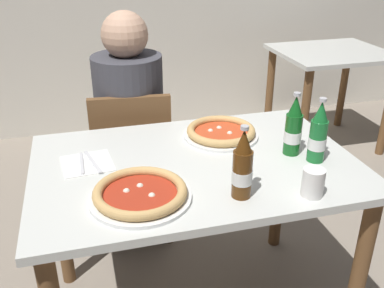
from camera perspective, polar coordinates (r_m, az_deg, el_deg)
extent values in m
cube|color=silver|center=(1.63, 0.46, -2.80)|extent=(1.20, 0.80, 0.03)
cylinder|color=brown|center=(1.80, 21.06, -16.06)|extent=(0.06, 0.06, 0.72)
cylinder|color=brown|center=(2.07, -16.97, -9.32)|extent=(0.06, 0.06, 0.72)
cylinder|color=brown|center=(2.26, 11.42, -5.42)|extent=(0.06, 0.06, 0.72)
cube|color=brown|center=(2.33, -7.82, -2.14)|extent=(0.44, 0.44, 0.04)
cube|color=brown|center=(2.08, -7.97, 0.94)|extent=(0.38, 0.07, 0.40)
cylinder|color=brown|center=(2.60, -3.94, -4.52)|extent=(0.04, 0.04, 0.41)
cylinder|color=brown|center=(2.60, -11.45, -5.07)|extent=(0.04, 0.04, 0.41)
cylinder|color=brown|center=(2.31, -3.05, -8.72)|extent=(0.04, 0.04, 0.41)
cylinder|color=brown|center=(2.31, -11.57, -9.34)|extent=(0.04, 0.04, 0.41)
cube|color=#2D3342|center=(2.42, -7.47, -6.65)|extent=(0.32, 0.28, 0.45)
cylinder|color=#3F3F47|center=(2.19, -8.21, 4.45)|extent=(0.34, 0.34, 0.55)
sphere|color=tan|center=(2.09, -8.86, 14.05)|extent=(0.22, 0.22, 0.22)
cube|color=silver|center=(3.42, 18.01, 11.37)|extent=(0.80, 0.70, 0.03)
cylinder|color=brown|center=(3.12, 14.55, 3.23)|extent=(0.06, 0.06, 0.72)
cylinder|color=brown|center=(3.60, 10.18, 6.68)|extent=(0.06, 0.06, 0.72)
cylinder|color=brown|center=(3.93, 19.30, 7.25)|extent=(0.06, 0.06, 0.72)
cylinder|color=white|center=(1.82, 3.82, 1.14)|extent=(0.31, 0.31, 0.01)
cylinder|color=#CC4723|center=(1.81, 3.83, 1.45)|extent=(0.22, 0.22, 0.01)
torus|color=tan|center=(1.81, 3.84, 1.77)|extent=(0.29, 0.29, 0.03)
sphere|color=silver|center=(1.83, 2.44, 1.67)|extent=(0.02, 0.02, 0.02)
sphere|color=silver|center=(1.81, 4.98, 1.35)|extent=(0.02, 0.02, 0.02)
sphere|color=silver|center=(1.85, 3.58, 2.05)|extent=(0.02, 0.02, 0.02)
cylinder|color=white|center=(1.40, -6.80, -7.02)|extent=(0.33, 0.33, 0.01)
cylinder|color=#AD2D19|center=(1.40, -6.83, -6.64)|extent=(0.24, 0.24, 0.01)
torus|color=tan|center=(1.39, -6.85, -6.25)|extent=(0.30, 0.30, 0.03)
sphere|color=silver|center=(1.42, -8.62, -6.24)|extent=(0.02, 0.02, 0.02)
sphere|color=silver|center=(1.39, -5.31, -6.86)|extent=(0.02, 0.02, 0.02)
sphere|color=silver|center=(1.44, -6.86, -5.59)|extent=(0.02, 0.02, 0.02)
cylinder|color=#512D0F|center=(1.38, 6.61, -3.98)|extent=(0.06, 0.06, 0.16)
cone|color=#512D0F|center=(1.33, 6.86, 0.43)|extent=(0.05, 0.05, 0.07)
cylinder|color=#B7B7BC|center=(1.31, 6.96, 2.15)|extent=(0.03, 0.03, 0.01)
cylinder|color=white|center=(1.39, 6.59, -4.26)|extent=(0.07, 0.07, 0.04)
cylinder|color=#196B2D|center=(1.66, 16.17, 0.39)|extent=(0.06, 0.06, 0.16)
cone|color=#196B2D|center=(1.61, 16.68, 4.16)|extent=(0.05, 0.05, 0.07)
cylinder|color=#B7B7BC|center=(1.60, 16.87, 5.61)|extent=(0.03, 0.03, 0.01)
cylinder|color=white|center=(1.66, 16.14, 0.14)|extent=(0.07, 0.07, 0.04)
cylinder|color=#14591E|center=(1.69, 13.12, 1.25)|extent=(0.06, 0.06, 0.16)
cone|color=#14591E|center=(1.65, 13.52, 4.97)|extent=(0.05, 0.05, 0.07)
cylinder|color=#B7B7BC|center=(1.63, 13.68, 6.40)|extent=(0.03, 0.03, 0.01)
cylinder|color=white|center=(1.69, 13.09, 1.00)|extent=(0.07, 0.07, 0.04)
cube|color=white|center=(1.65, -13.61, -2.50)|extent=(0.20, 0.20, 0.00)
cube|color=silver|center=(1.65, -12.93, -2.29)|extent=(0.06, 0.19, 0.00)
cube|color=silver|center=(1.65, -14.31, -2.44)|extent=(0.01, 0.17, 0.00)
cylinder|color=white|center=(1.45, 15.64, -4.89)|extent=(0.07, 0.07, 0.09)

